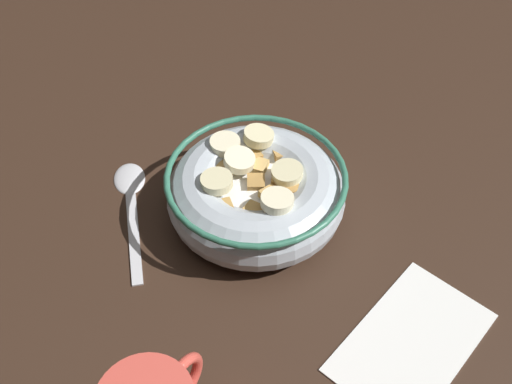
{
  "coord_description": "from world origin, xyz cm",
  "views": [
    {
      "loc": [
        -33.48,
        -21.32,
        46.05
      ],
      "look_at": [
        0.0,
        0.0,
        3.0
      ],
      "focal_mm": 43.57,
      "sensor_mm": 36.0,
      "label": 1
    }
  ],
  "objects": [
    {
      "name": "ground_plane",
      "position": [
        0.0,
        0.0,
        -1.0
      ],
      "size": [
        118.46,
        118.46,
        2.0
      ],
      "primitive_type": "cube",
      "color": "#332116"
    },
    {
      "name": "cereal_bowl",
      "position": [
        0.01,
        0.02,
        3.03
      ],
      "size": [
        17.0,
        17.0,
        6.42
      ],
      "color": "#B2BCC6",
      "rests_on": "ground_plane"
    },
    {
      "name": "spoon",
      "position": [
        -4.58,
        12.09,
        0.34
      ],
      "size": [
        12.8,
        12.32,
        0.8
      ],
      "color": "silver",
      "rests_on": "ground_plane"
    },
    {
      "name": "folded_napkin",
      "position": [
        -5.05,
        -18.4,
        0.15
      ],
      "size": [
        15.22,
        10.53,
        0.3
      ],
      "primitive_type": "cube",
      "rotation": [
        0.0,
        0.0,
        -0.16
      ],
      "color": "white",
      "rests_on": "ground_plane"
    }
  ]
}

